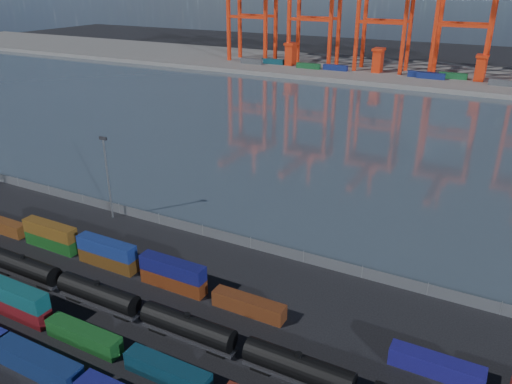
% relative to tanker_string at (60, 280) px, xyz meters
% --- Properties ---
extents(ground, '(700.00, 700.00, 0.00)m').
position_rel_tanker_string_xyz_m(ground, '(18.91, -2.98, -2.13)').
color(ground, black).
rests_on(ground, ground).
extents(harbor_water, '(700.00, 700.00, 0.00)m').
position_rel_tanker_string_xyz_m(harbor_water, '(18.91, 102.02, -2.12)').
color(harbor_water, '#313E48').
rests_on(harbor_water, ground).
extents(far_quay, '(700.00, 70.00, 2.00)m').
position_rel_tanker_string_xyz_m(far_quay, '(18.91, 207.02, -1.13)').
color(far_quay, '#514F4C').
rests_on(far_quay, ground).
extents(container_row_mid, '(127.86, 2.30, 4.90)m').
position_rel_tanker_string_xyz_m(container_row_mid, '(16.39, -6.82, -0.63)').
color(container_row_mid, '#47494D').
rests_on(container_row_mid, ground).
extents(container_row_north, '(139.73, 2.23, 4.76)m').
position_rel_tanker_string_xyz_m(container_row_north, '(4.78, 8.92, -0.26)').
color(container_row_north, navy).
rests_on(container_row_north, ground).
extents(tanker_string, '(122.32, 2.97, 4.25)m').
position_rel_tanker_string_xyz_m(tanker_string, '(0.00, 0.00, 0.00)').
color(tanker_string, black).
rests_on(tanker_string, ground).
extents(waterfront_fence, '(160.12, 0.12, 2.20)m').
position_rel_tanker_string_xyz_m(waterfront_fence, '(18.91, 25.02, -1.13)').
color(waterfront_fence, '#595B5E').
rests_on(waterfront_fence, ground).
extents(yard_light_mast, '(1.60, 0.40, 16.60)m').
position_rel_tanker_string_xyz_m(yard_light_mast, '(-11.09, 23.02, 7.17)').
color(yard_light_mast, slate).
rests_on(yard_light_mast, ground).
extents(quay_containers, '(172.58, 10.99, 2.60)m').
position_rel_tanker_string_xyz_m(quay_containers, '(7.91, 192.48, 1.17)').
color(quay_containers, navy).
rests_on(quay_containers, far_quay).
extents(straddle_carriers, '(140.00, 7.00, 11.10)m').
position_rel_tanker_string_xyz_m(straddle_carriers, '(16.41, 197.02, 5.69)').
color(straddle_carriers, red).
rests_on(straddle_carriers, far_quay).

